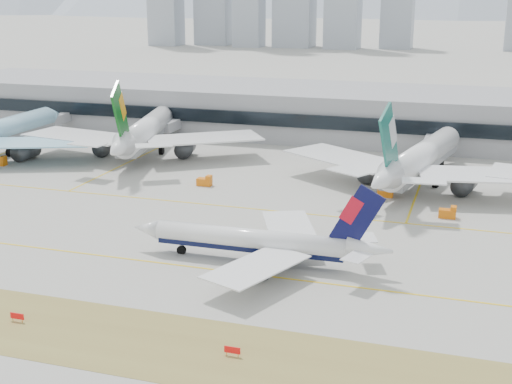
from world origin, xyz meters
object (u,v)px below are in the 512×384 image
(widebody_cathay, at_px, (419,160))
(taxiing_airliner, at_px, (259,242))
(widebody_eva, at_px, (145,132))
(terminal, at_px, (341,112))

(widebody_cathay, bearing_deg, taxiing_airliner, 171.14)
(taxiing_airliner, bearing_deg, widebody_eva, -51.71)
(widebody_eva, bearing_deg, terminal, -59.34)
(terminal, bearing_deg, widebody_eva, -136.99)
(widebody_cathay, relative_size, terminal, 0.24)
(widebody_cathay, height_order, terminal, widebody_cathay)
(widebody_eva, height_order, widebody_cathay, widebody_eva)
(taxiing_airliner, height_order, widebody_cathay, widebody_cathay)
(widebody_eva, xyz_separation_m, terminal, (47.86, 44.64, 0.92))
(taxiing_airliner, xyz_separation_m, terminal, (-8.08, 114.29, 3.68))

